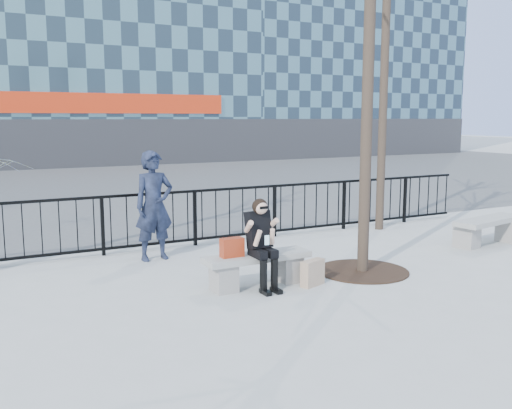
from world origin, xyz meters
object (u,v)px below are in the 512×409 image
bench_second (488,228)px  standing_man (154,206)px  seated_woman (262,244)px  bench_main (257,266)px

bench_second → standing_man: 6.55m
bench_second → seated_woman: 5.42m
bench_second → seated_woman: (-5.38, -0.52, 0.34)m
bench_second → standing_man: bearing=152.0°
bench_main → standing_man: 2.52m
seated_woman → standing_man: size_ratio=0.69×
bench_main → bench_second: bearing=3.8°
bench_main → seated_woman: bearing=-90.0°
standing_man → bench_main: bearing=-74.7°
bench_main → standing_man: (-0.85, 2.27, 0.67)m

